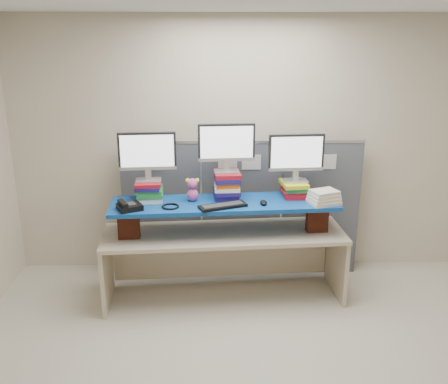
{
  "coord_description": "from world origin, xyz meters",
  "views": [
    {
      "loc": [
        -0.3,
        -3.33,
        2.63
      ],
      "look_at": [
        -0.2,
        1.23,
        1.14
      ],
      "focal_mm": 40.0,
      "sensor_mm": 36.0,
      "label": 1
    }
  ],
  "objects_px": {
    "blue_board": "(224,204)",
    "monitor_right": "(296,155)",
    "desk_phone": "(129,206)",
    "monitor_center": "(227,145)",
    "keyboard": "(223,206)",
    "monitor_left": "(147,154)",
    "desk": "(224,246)"
  },
  "relations": [
    {
      "from": "keyboard",
      "to": "desk_phone",
      "type": "relative_size",
      "value": 1.75
    },
    {
      "from": "keyboard",
      "to": "desk_phone",
      "type": "height_order",
      "value": "desk_phone"
    },
    {
      "from": "desk",
      "to": "desk_phone",
      "type": "height_order",
      "value": "desk_phone"
    },
    {
      "from": "desk",
      "to": "blue_board",
      "type": "bearing_deg",
      "value": -4.0
    },
    {
      "from": "desk_phone",
      "to": "monitor_left",
      "type": "bearing_deg",
      "value": 32.5
    },
    {
      "from": "monitor_center",
      "to": "desk_phone",
      "type": "distance_m",
      "value": 1.09
    },
    {
      "from": "monitor_left",
      "to": "keyboard",
      "type": "bearing_deg",
      "value": -21.47
    },
    {
      "from": "monitor_left",
      "to": "monitor_center",
      "type": "height_order",
      "value": "monitor_center"
    },
    {
      "from": "keyboard",
      "to": "blue_board",
      "type": "bearing_deg",
      "value": 63.04
    },
    {
      "from": "blue_board",
      "to": "monitor_right",
      "type": "distance_m",
      "value": 0.85
    },
    {
      "from": "desk",
      "to": "monitor_right",
      "type": "distance_m",
      "value": 1.15
    },
    {
      "from": "monitor_center",
      "to": "desk",
      "type": "bearing_deg",
      "value": -106.48
    },
    {
      "from": "monitor_right",
      "to": "keyboard",
      "type": "relative_size",
      "value": 1.15
    },
    {
      "from": "desk",
      "to": "keyboard",
      "type": "height_order",
      "value": "keyboard"
    },
    {
      "from": "monitor_left",
      "to": "monitor_right",
      "type": "xyz_separation_m",
      "value": [
        1.44,
        0.1,
        -0.04
      ]
    },
    {
      "from": "keyboard",
      "to": "monitor_left",
      "type": "bearing_deg",
      "value": 141.16
    },
    {
      "from": "monitor_left",
      "to": "desk_phone",
      "type": "xyz_separation_m",
      "value": [
        -0.16,
        -0.27,
        -0.43
      ]
    },
    {
      "from": "desk",
      "to": "blue_board",
      "type": "distance_m",
      "value": 0.44
    },
    {
      "from": "blue_board",
      "to": "desk_phone",
      "type": "xyz_separation_m",
      "value": [
        -0.89,
        -0.2,
        0.05
      ]
    },
    {
      "from": "desk_phone",
      "to": "monitor_center",
      "type": "bearing_deg",
      "value": -7.82
    },
    {
      "from": "monitor_left",
      "to": "desk",
      "type": "bearing_deg",
      "value": -9.33
    },
    {
      "from": "blue_board",
      "to": "keyboard",
      "type": "relative_size",
      "value": 4.6
    },
    {
      "from": "monitor_right",
      "to": "desk_phone",
      "type": "relative_size",
      "value": 2.02
    },
    {
      "from": "monitor_center",
      "to": "keyboard",
      "type": "xyz_separation_m",
      "value": [
        -0.04,
        -0.28,
        -0.52
      ]
    },
    {
      "from": "blue_board",
      "to": "monitor_center",
      "type": "relative_size",
      "value": 3.98
    },
    {
      "from": "desk",
      "to": "desk_phone",
      "type": "distance_m",
      "value": 1.04
    },
    {
      "from": "monitor_center",
      "to": "desk_phone",
      "type": "bearing_deg",
      "value": -164.43
    },
    {
      "from": "monitor_left",
      "to": "keyboard",
      "type": "height_order",
      "value": "monitor_left"
    },
    {
      "from": "monitor_right",
      "to": "desk",
      "type": "bearing_deg",
      "value": -170.66
    },
    {
      "from": "desk_phone",
      "to": "monitor_right",
      "type": "bearing_deg",
      "value": -14.26
    },
    {
      "from": "desk",
      "to": "keyboard",
      "type": "xyz_separation_m",
      "value": [
        -0.02,
        -0.16,
        0.48
      ]
    },
    {
      "from": "monitor_center",
      "to": "monitor_right",
      "type": "distance_m",
      "value": 0.69
    }
  ]
}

